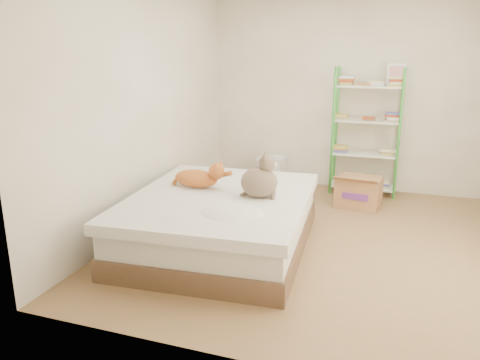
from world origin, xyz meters
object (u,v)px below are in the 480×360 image
at_px(cardboard_box, 359,191).
at_px(white_bin, 271,171).
at_px(bed, 221,221).
at_px(shelf_unit, 367,131).
at_px(orange_cat, 196,176).
at_px(grey_cat, 259,176).

relative_size(cardboard_box, white_bin, 1.38).
relative_size(bed, shelf_unit, 1.28).
distance_m(shelf_unit, white_bin, 1.45).
bearing_deg(white_bin, shelf_unit, 1.37).
bearing_deg(bed, orange_cat, 147.50).
bearing_deg(shelf_unit, white_bin, -178.63).
distance_m(orange_cat, cardboard_box, 2.23).
bearing_deg(orange_cat, cardboard_box, 50.89).
bearing_deg(orange_cat, shelf_unit, 59.77).
height_order(bed, white_bin, bed).
distance_m(orange_cat, white_bin, 2.18).
bearing_deg(bed, grey_cat, 3.90).
bearing_deg(cardboard_box, grey_cat, -108.86).
xyz_separation_m(orange_cat, cardboard_box, (1.52, 1.56, -0.46)).
xyz_separation_m(bed, grey_cat, (0.38, 0.05, 0.48)).
height_order(bed, grey_cat, grey_cat).
relative_size(grey_cat, cardboard_box, 0.75).
bearing_deg(shelf_unit, bed, -116.97).
relative_size(grey_cat, shelf_unit, 0.25).
bearing_deg(grey_cat, cardboard_box, -38.13).
distance_m(grey_cat, shelf_unit, 2.42).
xyz_separation_m(shelf_unit, cardboard_box, (-0.00, -0.59, -0.67)).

